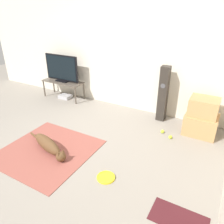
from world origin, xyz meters
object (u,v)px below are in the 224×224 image
(frisbee, at_px, (106,177))
(floor_speaker, at_px, (163,94))
(tv_stand, at_px, (63,83))
(tennis_ball_by_boxes, at_px, (162,131))
(cardboard_box_lower, at_px, (200,124))
(game_console, at_px, (65,97))
(tennis_ball_near_speaker, at_px, (170,137))
(dog, at_px, (49,145))
(cardboard_box_upper, at_px, (204,107))
(tv, at_px, (62,69))

(frisbee, distance_m, floor_speaker, 2.19)
(tv_stand, relative_size, tennis_ball_by_boxes, 16.64)
(tv_stand, bearing_deg, cardboard_box_lower, -2.43)
(game_console, bearing_deg, frisbee, -39.64)
(floor_speaker, xyz_separation_m, game_console, (-2.57, -0.07, -0.54))
(frisbee, bearing_deg, tv_stand, 140.62)
(frisbee, distance_m, tv_stand, 3.26)
(tennis_ball_by_boxes, xyz_separation_m, tennis_ball_near_speaker, (0.18, -0.12, 0.00))
(dog, height_order, cardboard_box_lower, cardboard_box_lower)
(dog, height_order, tv_stand, tv_stand)
(cardboard_box_lower, bearing_deg, dog, -138.79)
(tv_stand, xyz_separation_m, tennis_ball_near_speaker, (3.02, -0.60, -0.36))
(cardboard_box_upper, xyz_separation_m, floor_speaker, (-0.82, 0.18, 0.03))
(cardboard_box_upper, relative_size, tennis_ball_by_boxes, 7.59)
(tv, relative_size, game_console, 3.19)
(cardboard_box_upper, height_order, floor_speaker, floor_speaker)
(tv, bearing_deg, game_console, -25.23)
(frisbee, relative_size, tennis_ball_by_boxes, 3.99)
(tv_stand, height_order, tennis_ball_near_speaker, tv_stand)
(tv, relative_size, tennis_ball_near_speaker, 14.76)
(dog, xyz_separation_m, floor_speaker, (1.27, 2.03, 0.46))
(floor_speaker, xyz_separation_m, tennis_ball_by_boxes, (0.21, -0.53, -0.55))
(frisbee, height_order, floor_speaker, floor_speaker)
(cardboard_box_upper, bearing_deg, frisbee, -115.79)
(tv_stand, bearing_deg, dog, -55.61)
(frisbee, relative_size, tv_stand, 0.24)
(floor_speaker, distance_m, tv, 2.63)
(tennis_ball_by_boxes, relative_size, tennis_ball_near_speaker, 1.00)
(frisbee, relative_size, tv, 0.27)
(dog, relative_size, tennis_ball_near_speaker, 16.27)
(tv_stand, bearing_deg, floor_speaker, 1.16)
(floor_speaker, xyz_separation_m, tennis_ball_near_speaker, (0.40, -0.65, -0.55))
(dog, bearing_deg, tennis_ball_by_boxes, 45.35)
(tennis_ball_near_speaker, bearing_deg, floor_speaker, 121.23)
(cardboard_box_lower, height_order, game_console, cardboard_box_lower)
(tennis_ball_by_boxes, bearing_deg, floor_speaker, 111.63)
(tennis_ball_near_speaker, bearing_deg, frisbee, -109.28)
(frisbee, height_order, tennis_ball_near_speaker, tennis_ball_near_speaker)
(dog, relative_size, cardboard_box_lower, 1.85)
(dog, distance_m, game_console, 2.36)
(cardboard_box_lower, height_order, tv_stand, tv_stand)
(dog, relative_size, frisbee, 4.07)
(cardboard_box_upper, bearing_deg, tennis_ball_by_boxes, -149.86)
(cardboard_box_upper, distance_m, tv, 3.45)
(cardboard_box_lower, distance_m, floor_speaker, 0.93)
(tennis_ball_by_boxes, bearing_deg, cardboard_box_upper, 30.14)
(tv_stand, relative_size, game_console, 3.60)
(dog, bearing_deg, tv, 124.35)
(cardboard_box_lower, xyz_separation_m, cardboard_box_upper, (-0.01, 0.02, 0.36))
(tennis_ball_by_boxes, bearing_deg, cardboard_box_lower, 28.63)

